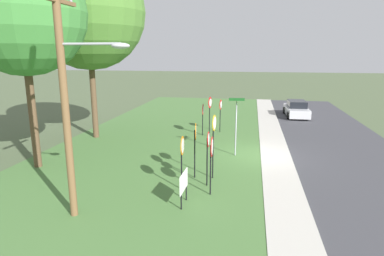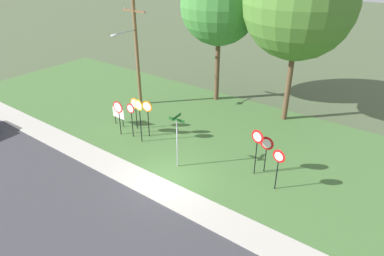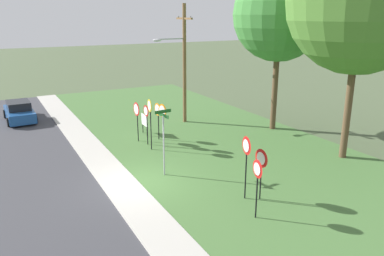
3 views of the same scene
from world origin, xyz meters
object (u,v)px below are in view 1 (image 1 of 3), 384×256
yield_sign_far_left (210,107)px  utility_pole (69,90)px  street_name_post (236,122)px  oak_tree_left (21,12)px  parked_sedan_distant (296,109)px  stop_sign_near_left (208,147)px  stop_sign_far_right (214,133)px  stop_sign_far_center (195,138)px  yield_sign_near_left (203,112)px  oak_tree_right (88,12)px  notice_board (184,183)px  stop_sign_near_right (182,151)px  yield_sign_near_right (221,108)px  stop_sign_far_left (212,153)px

yield_sign_far_left → utility_pole: utility_pole is taller
street_name_post → oak_tree_left: oak_tree_left is taller
parked_sedan_distant → stop_sign_near_left: bearing=159.6°
stop_sign_far_right → parked_sedan_distant: 16.78m
stop_sign_far_center → utility_pole: size_ratio=0.31×
stop_sign_far_center → yield_sign_far_left: (7.36, 0.30, 0.18)m
stop_sign_near_left → utility_pole: bearing=128.5°
street_name_post → parked_sedan_distant: (12.29, -4.64, -1.24)m
yield_sign_near_left → oak_tree_right: 9.39m
stop_sign_far_right → utility_pole: size_ratio=0.36×
utility_pole → stop_sign_far_center: bearing=-38.8°
stop_sign_far_right → notice_board: size_ratio=2.27×
street_name_post → notice_board: bearing=161.2°
stop_sign_near_right → oak_tree_right: 12.05m
stop_sign_far_center → utility_pole: 5.85m
stop_sign_near_left → yield_sign_near_right: bearing=0.7°
notice_board → yield_sign_far_left: bearing=4.0°
stop_sign_far_center → stop_sign_far_right: bearing=-92.1°
stop_sign_far_center → yield_sign_near_left: stop_sign_far_center is taller
yield_sign_far_left → stop_sign_far_left: bearing=-162.3°
stop_sign_far_center → stop_sign_far_right: stop_sign_far_right is taller
stop_sign_near_right → yield_sign_near_left: 9.08m
stop_sign_far_left → yield_sign_near_right: stop_sign_far_left is taller
stop_sign_far_left → utility_pole: utility_pole is taller
stop_sign_far_center → stop_sign_far_right: (0.10, -0.78, 0.25)m
stop_sign_near_right → yield_sign_far_left: 8.75m
stop_sign_near_left → yield_sign_near_right: stop_sign_near_left is taller
notice_board → oak_tree_right: size_ratio=0.11×
oak_tree_left → utility_pole: bearing=-133.3°
utility_pole → notice_board: 5.02m
yield_sign_near_left → parked_sedan_distant: size_ratio=0.50×
yield_sign_far_left → notice_board: size_ratio=2.12×
stop_sign_near_left → parked_sedan_distant: (16.70, -5.55, -1.05)m
yield_sign_near_left → utility_pole: size_ratio=0.27×
stop_sign_near_right → stop_sign_far_right: stop_sign_far_right is taller
stop_sign_far_center → oak_tree_left: 9.45m
utility_pole → notice_board: utility_pole is taller
stop_sign_far_center → yield_sign_near_right: (8.81, -0.26, -0.11)m
stop_sign_near_right → yield_sign_far_left: size_ratio=0.84×
stop_sign_near_left → stop_sign_near_right: size_ratio=1.04×
yield_sign_near_right → oak_tree_left: 13.07m
yield_sign_far_left → parked_sedan_distant: size_ratio=0.62×
oak_tree_left → notice_board: bearing=-109.6°
stop_sign_far_right → utility_pole: bearing=141.5°
parked_sedan_distant → stop_sign_far_center: bearing=156.7°
parked_sedan_distant → utility_pole: bearing=152.6°
stop_sign_near_right → oak_tree_right: bearing=42.2°
stop_sign_near_right → yield_sign_near_left: size_ratio=1.04×
stop_sign_far_left → notice_board: size_ratio=1.87×
oak_tree_left → oak_tree_right: oak_tree_right is taller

